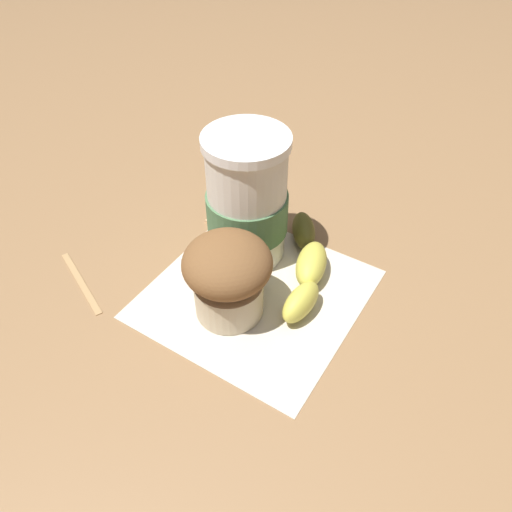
% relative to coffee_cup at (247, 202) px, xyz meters
% --- Properties ---
extents(ground_plane, '(3.00, 3.00, 0.00)m').
position_rel_coffee_cup_xyz_m(ground_plane, '(0.05, -0.04, -0.07)').
color(ground_plane, '#936D47').
extents(paper_napkin, '(0.25, 0.25, 0.00)m').
position_rel_coffee_cup_xyz_m(paper_napkin, '(0.05, -0.04, -0.07)').
color(paper_napkin, beige).
rests_on(paper_napkin, ground_plane).
extents(coffee_cup, '(0.09, 0.09, 0.15)m').
position_rel_coffee_cup_xyz_m(coffee_cup, '(0.00, 0.00, 0.00)').
color(coffee_cup, silver).
rests_on(coffee_cup, paper_napkin).
extents(muffin, '(0.09, 0.09, 0.09)m').
position_rel_coffee_cup_xyz_m(muffin, '(0.05, -0.08, -0.02)').
color(muffin, beige).
rests_on(muffin, paper_napkin).
extents(banana, '(0.11, 0.15, 0.03)m').
position_rel_coffee_cup_xyz_m(banana, '(0.08, 0.01, -0.05)').
color(banana, '#D6CC4C').
rests_on(banana, paper_napkin).
extents(sugar_packet, '(0.03, 0.05, 0.01)m').
position_rel_coffee_cup_xyz_m(sugar_packet, '(-0.06, 0.03, -0.07)').
color(sugar_packet, '#E0B27F').
rests_on(sugar_packet, ground_plane).
extents(wooden_stirrer, '(0.11, 0.03, 0.00)m').
position_rel_coffee_cup_xyz_m(wooden_stirrer, '(-0.10, -0.16, -0.07)').
color(wooden_stirrer, tan).
rests_on(wooden_stirrer, ground_plane).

